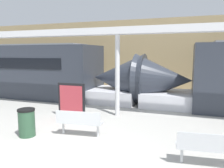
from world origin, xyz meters
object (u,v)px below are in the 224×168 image
object	(u,v)px
support_column_near	(117,76)
trash_bin	(27,122)
bench_far	(210,146)
poster_board	(71,100)
bench_near	(79,121)

from	to	relation	value
support_column_near	trash_bin	bearing A→B (deg)	-122.41
bench_far	poster_board	xyz separation A→B (m)	(-5.05, 2.52, 0.22)
bench_near	support_column_near	world-z (taller)	support_column_near
poster_board	support_column_near	size ratio (longest dim) A/B	0.42
bench_far	support_column_near	bearing A→B (deg)	128.27
bench_near	poster_board	size ratio (longest dim) A/B	1.06
trash_bin	poster_board	xyz separation A→B (m)	(0.31, 2.32, 0.28)
poster_board	support_column_near	xyz separation A→B (m)	(1.72, 0.87, 0.98)
bench_near	bench_far	size ratio (longest dim) A/B	0.99
support_column_near	bench_near	bearing A→B (deg)	-99.35
bench_near	support_column_near	size ratio (longest dim) A/B	0.45
bench_far	poster_board	distance (m)	5.65
bench_far	support_column_near	world-z (taller)	support_column_near
bench_near	trash_bin	size ratio (longest dim) A/B	1.70
bench_far	trash_bin	world-z (taller)	trash_bin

